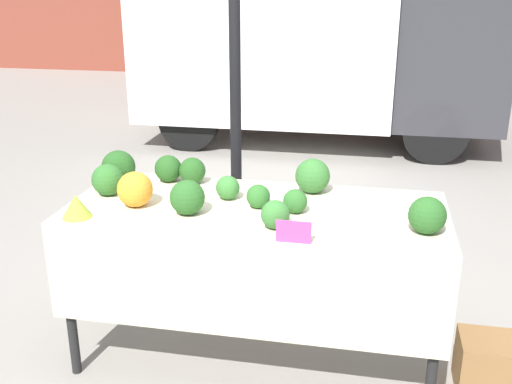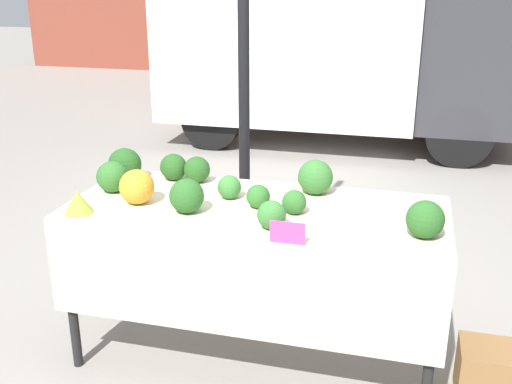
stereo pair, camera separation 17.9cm
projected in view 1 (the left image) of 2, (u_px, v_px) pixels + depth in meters
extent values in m
plane|color=gray|center=(256.00, 352.00, 3.34)|extent=(40.00, 40.00, 0.00)
cylinder|color=black|center=(235.00, 86.00, 3.67)|extent=(0.07, 0.07, 2.68)
cube|color=white|center=(272.00, 26.00, 7.50)|extent=(3.04, 2.20, 2.15)
cube|color=#333338|center=(446.00, 54.00, 7.21)|extent=(1.23, 2.02, 1.55)
cylinder|color=black|center=(435.00, 131.00, 6.65)|extent=(0.72, 0.22, 0.72)
cylinder|color=black|center=(424.00, 100.00, 8.32)|extent=(0.72, 0.22, 0.72)
cylinder|color=black|center=(189.00, 120.00, 7.17)|extent=(0.72, 0.22, 0.72)
cylinder|color=black|center=(225.00, 93.00, 8.83)|extent=(0.72, 0.22, 0.72)
cube|color=beige|center=(256.00, 210.00, 3.05)|extent=(1.92, 0.82, 0.03)
cube|color=beige|center=(239.00, 292.00, 2.76)|extent=(1.92, 0.01, 0.48)
cylinder|color=black|center=(69.00, 302.00, 3.03)|extent=(0.05, 0.05, 0.84)
cylinder|color=black|center=(436.00, 341.00, 2.71)|extent=(0.05, 0.05, 0.84)
cylinder|color=black|center=(124.00, 245.00, 3.68)|extent=(0.05, 0.05, 0.84)
cylinder|color=black|center=(425.00, 271.00, 3.36)|extent=(0.05, 0.05, 0.84)
sphere|color=orange|center=(135.00, 189.00, 3.02)|extent=(0.18, 0.18, 0.18)
cone|color=#93B238|center=(76.00, 206.00, 2.89)|extent=(0.14, 0.14, 0.12)
sphere|color=#285B23|center=(187.00, 197.00, 2.92)|extent=(0.17, 0.17, 0.17)
sphere|color=#387533|center=(228.00, 188.00, 3.13)|extent=(0.13, 0.13, 0.13)
sphere|color=#387533|center=(275.00, 214.00, 2.76)|extent=(0.14, 0.14, 0.14)
sphere|color=#336B2D|center=(313.00, 176.00, 3.21)|extent=(0.19, 0.19, 0.19)
sphere|color=#285B23|center=(427.00, 215.00, 2.70)|extent=(0.17, 0.17, 0.17)
sphere|color=#23511E|center=(168.00, 169.00, 3.40)|extent=(0.15, 0.15, 0.15)
sphere|color=#2D6628|center=(295.00, 201.00, 2.95)|extent=(0.12, 0.12, 0.12)
sphere|color=#23511E|center=(192.00, 171.00, 3.36)|extent=(0.15, 0.15, 0.15)
sphere|color=#2D6628|center=(108.00, 180.00, 3.18)|extent=(0.17, 0.17, 0.17)
sphere|color=#2D6628|center=(258.00, 196.00, 3.01)|extent=(0.12, 0.12, 0.12)
sphere|color=#23511E|center=(119.00, 167.00, 3.36)|extent=(0.19, 0.19, 0.19)
cube|color=#EF4793|center=(293.00, 232.00, 2.61)|extent=(0.16, 0.01, 0.10)
cube|color=olive|center=(509.00, 367.00, 2.97)|extent=(0.49, 0.26, 0.29)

